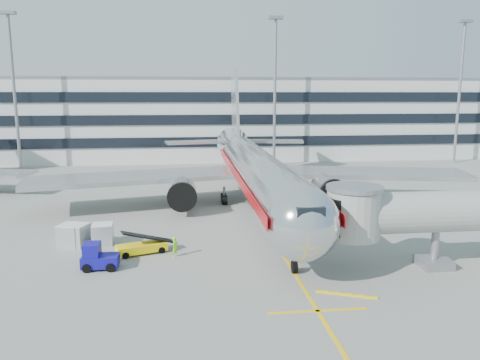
{
  "coord_description": "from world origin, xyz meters",
  "views": [
    {
      "loc": [
        -7.51,
        -38.94,
        12.58
      ],
      "look_at": [
        -2.12,
        7.25,
        4.0
      ],
      "focal_mm": 35.0,
      "sensor_mm": 36.0,
      "label": 1
    }
  ],
  "objects": [
    {
      "name": "baggage_tug",
      "position": [
        -14.05,
        -5.56,
        0.85
      ],
      "size": [
        2.64,
        1.73,
        1.95
      ],
      "color": "#110C8C",
      "rests_on": "ground"
    },
    {
      "name": "jet_bridge",
      "position": [
        12.18,
        -8.0,
        3.87
      ],
      "size": [
        17.8,
        4.5,
        7.0
      ],
      "color": "silver",
      "rests_on": "ground"
    },
    {
      "name": "lead_in_line",
      "position": [
        0.0,
        10.0,
        0.01
      ],
      "size": [
        0.25,
        70.0,
        0.01
      ],
      "primitive_type": "cube",
      "color": "yellow",
      "rests_on": "ground"
    },
    {
      "name": "light_mast_west",
      "position": [
        -35.0,
        42.0,
        14.88
      ],
      "size": [
        2.4,
        1.2,
        25.45
      ],
      "color": "gray",
      "rests_on": "ground"
    },
    {
      "name": "ground",
      "position": [
        0.0,
        0.0,
        0.0
      ],
      "size": [
        180.0,
        180.0,
        0.0
      ],
      "primitive_type": "plane",
      "color": "gray",
      "rests_on": "ground"
    },
    {
      "name": "terminal",
      "position": [
        0.0,
        57.95,
        7.8
      ],
      "size": [
        150.0,
        24.25,
        15.6
      ],
      "color": "silver",
      "rests_on": "ground"
    },
    {
      "name": "light_mast_centre",
      "position": [
        8.0,
        42.0,
        14.88
      ],
      "size": [
        2.4,
        1.2,
        25.45
      ],
      "color": "gray",
      "rests_on": "ground"
    },
    {
      "name": "ramp_worker",
      "position": [
        -8.5,
        -3.52,
        0.79
      ],
      "size": [
        0.64,
        0.69,
        1.59
      ],
      "primitive_type": "imported",
      "rotation": [
        0.0,
        0.0,
        0.97
      ],
      "color": "#8BF71A",
      "rests_on": "ground"
    },
    {
      "name": "stop_bar",
      "position": [
        0.0,
        -14.0,
        0.01
      ],
      "size": [
        6.0,
        0.25,
        0.01
      ],
      "primitive_type": "cube",
      "color": "yellow",
      "rests_on": "ground"
    },
    {
      "name": "cargo_container_left",
      "position": [
        -16.77,
        0.06,
        0.93
      ],
      "size": [
        2.24,
        2.24,
        1.86
      ],
      "color": "silver",
      "rests_on": "ground"
    },
    {
      "name": "cargo_container_front",
      "position": [
        -14.65,
        0.2,
        0.9
      ],
      "size": [
        1.76,
        1.76,
        1.78
      ],
      "color": "silver",
      "rests_on": "ground"
    },
    {
      "name": "light_mast_east",
      "position": [
        42.0,
        42.0,
        14.88
      ],
      "size": [
        2.4,
        1.2,
        25.45
      ],
      "color": "gray",
      "rests_on": "ground"
    },
    {
      "name": "cargo_container_right",
      "position": [
        -17.25,
        0.11,
        0.94
      ],
      "size": [
        2.19,
        2.19,
        1.86
      ],
      "color": "silver",
      "rests_on": "ground"
    },
    {
      "name": "main_jet",
      "position": [
        0.0,
        11.72,
        4.23
      ],
      "size": [
        50.95,
        48.7,
        16.06
      ],
      "color": "silver",
      "rests_on": "ground"
    },
    {
      "name": "belt_loader",
      "position": [
        -11.19,
        -2.55,
        0.56
      ],
      "size": [
        4.22,
        2.67,
        1.98
      ],
      "color": "yellow",
      "rests_on": "ground"
    }
  ]
}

